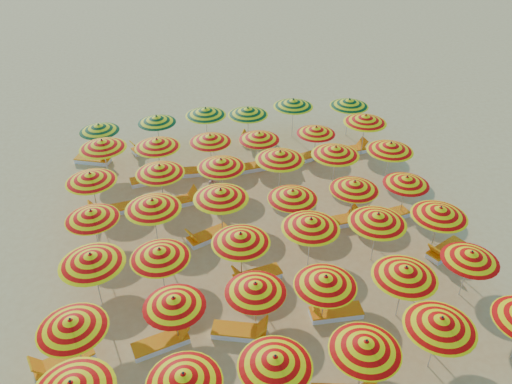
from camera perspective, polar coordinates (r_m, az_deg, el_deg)
ground at (r=19.87m, az=0.30°, el=-4.62°), size 120.00×120.00×0.00m
umbrella_1 at (r=13.12m, az=-8.27°, el=-20.33°), size 2.44×2.44×2.06m
umbrella_2 at (r=13.30m, az=2.20°, el=-18.75°), size 2.58×2.58×2.08m
umbrella_3 at (r=13.89m, az=12.43°, el=-16.78°), size 2.52×2.52×2.06m
umbrella_4 at (r=14.89m, az=20.38°, el=-13.82°), size 2.23×2.23×2.13m
umbrella_6 at (r=14.90m, az=-20.35°, el=-13.99°), size 2.50×2.50×2.09m
umbrella_7 at (r=14.92m, az=-9.36°, el=-12.30°), size 1.88×1.88×1.97m
umbrella_8 at (r=15.10m, az=-0.07°, el=-10.86°), size 2.18×2.18×1.99m
umbrella_9 at (r=15.35m, az=7.96°, el=-10.01°), size 2.57×2.57×2.07m
umbrella_10 at (r=16.03m, az=16.71°, el=-8.75°), size 2.51×2.51×2.16m
umbrella_11 at (r=17.59m, az=23.36°, el=-6.74°), size 1.93×1.93×1.96m
umbrella_12 at (r=16.55m, az=-18.33°, el=-7.26°), size 2.71×2.71×2.22m
umbrella_13 at (r=16.40m, az=-10.94°, el=-6.90°), size 2.59×2.59×2.08m
umbrella_14 at (r=16.65m, az=-1.76°, el=-5.26°), size 2.20×2.20×2.12m
umbrella_15 at (r=17.30m, az=6.29°, el=-3.57°), size 2.06×2.06×2.18m
umbrella_16 at (r=17.92m, az=13.76°, el=-2.93°), size 2.07×2.07×2.18m
umbrella_17 at (r=18.95m, az=20.29°, el=-2.13°), size 2.17×2.17×2.14m
umbrella_18 at (r=18.70m, az=-18.28°, el=-2.48°), size 1.98×1.98×2.06m
umbrella_19 at (r=18.46m, az=-11.73°, el=-1.37°), size 2.22×2.22×2.19m
umbrella_20 at (r=18.61m, az=-4.06°, el=-0.22°), size 2.43×2.43×2.23m
umbrella_21 at (r=18.88m, az=4.21°, el=-0.27°), size 2.22×2.22×2.04m
umbrella_22 at (r=19.70m, az=11.18°, el=0.74°), size 2.04×2.04×2.05m
umbrella_23 at (r=20.68m, az=16.83°, el=1.28°), size 2.42×2.42×1.95m
umbrella_24 at (r=20.74m, az=-18.39°, el=1.62°), size 2.30×2.30×2.14m
umbrella_25 at (r=20.58m, az=-10.95°, el=2.58°), size 2.61×2.61×2.14m
umbrella_26 at (r=20.67m, az=-4.01°, el=3.30°), size 2.45×2.45×2.13m
umbrella_27 at (r=21.03m, az=2.76°, el=4.19°), size 2.65×2.65×2.22m
umbrella_28 at (r=21.67m, az=9.08°, el=4.68°), size 2.65×2.65×2.20m
umbrella_29 at (r=22.55m, az=15.12°, el=5.02°), size 2.29×2.29×2.16m
umbrella_30 at (r=22.95m, az=-17.15°, el=5.26°), size 2.60×2.60×2.19m
umbrella_31 at (r=22.53m, az=-11.24°, el=5.51°), size 2.45×2.45×2.15m
umbrella_32 at (r=22.82m, az=-5.26°, el=6.14°), size 2.01×2.01×2.03m
umbrella_33 at (r=22.96m, az=0.36°, el=6.41°), size 2.20×2.20×2.01m
umbrella_34 at (r=23.77m, az=6.89°, el=7.03°), size 2.31×2.31×1.94m
umbrella_35 at (r=24.72m, az=12.40°, el=8.17°), size 2.46×2.46×2.21m
umbrella_36 at (r=24.87m, az=-17.52°, el=7.03°), size 2.40×2.40×2.00m
umbrella_37 at (r=25.04m, az=-11.30°, el=8.15°), size 2.32×2.32×1.98m
umbrella_38 at (r=25.12m, az=-5.78°, el=9.12°), size 2.12×2.12×2.16m
umbrella_39 at (r=25.08m, az=-0.93°, el=9.22°), size 2.48×2.48×2.15m
umbrella_40 at (r=25.99m, az=4.29°, el=10.12°), size 2.51×2.51×2.18m
umbrella_41 at (r=26.50m, az=10.63°, el=10.01°), size 2.21×2.21×2.13m
lounger_3 at (r=16.37m, az=-21.22°, el=-17.67°), size 1.83×1.16×0.69m
lounger_4 at (r=16.07m, az=-10.67°, el=-16.53°), size 1.82×0.98×0.69m
lounger_5 at (r=16.08m, az=-1.74°, el=-15.64°), size 1.83×1.11×0.69m
lounger_6 at (r=16.79m, az=8.98°, el=-13.42°), size 1.76×0.67×0.69m
lounger_7 at (r=17.77m, az=0.02°, el=-9.57°), size 1.81×0.87×0.69m
lounger_8 at (r=20.10m, az=20.82°, el=-6.22°), size 1.82×1.24×0.69m
lounger_9 at (r=19.54m, az=-5.52°, el=-5.02°), size 1.82×1.20×0.69m
lounger_10 at (r=20.45m, az=9.40°, el=-3.33°), size 1.77×0.72×0.69m
lounger_11 at (r=21.21m, az=14.83°, el=-2.58°), size 1.81×0.87×0.69m
lounger_12 at (r=21.66m, az=-16.27°, el=-2.00°), size 1.80×0.82×0.69m
lounger_13 at (r=21.56m, az=-8.89°, el=-1.07°), size 1.80×0.82×0.69m
lounger_14 at (r=23.29m, az=-11.98°, el=1.46°), size 1.80×0.85×0.69m
lounger_15 at (r=23.53m, az=-6.25°, el=2.42°), size 1.77×0.69×0.69m
lounger_16 at (r=23.63m, az=-1.07°, el=2.79°), size 1.78×0.76×0.69m
lounger_17 at (r=24.50m, az=5.18°, el=3.86°), size 1.82×1.01×0.69m
lounger_18 at (r=25.53m, az=10.68°, el=4.71°), size 1.78×0.74×0.69m
lounger_19 at (r=25.53m, az=-18.05°, el=3.53°), size 1.82×1.19×0.69m
lounger_20 at (r=25.92m, az=-12.24°, el=4.99°), size 1.82×1.22×0.69m
lounger_21 at (r=25.86m, az=0.25°, el=5.74°), size 1.82×1.22×0.69m
beachgoer_a at (r=21.17m, az=-5.00°, el=0.28°), size 0.60×0.58×1.39m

